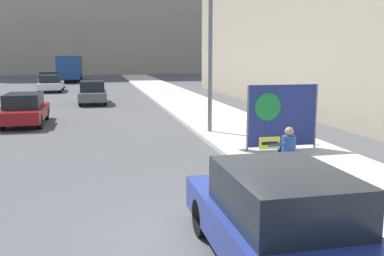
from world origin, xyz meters
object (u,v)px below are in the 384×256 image
at_px(car_on_road_nearest, 25,109).
at_px(city_bus_on_road, 70,66).
at_px(car_on_road_distant, 51,83).
at_px(traffic_light_pole, 192,21).
at_px(car_on_road_midblock, 93,92).
at_px(car_on_road_far_lane, 50,80).
at_px(seated_protester, 289,151).
at_px(protest_banner, 282,116).
at_px(parked_car_curbside, 279,219).
at_px(jogger_on_sidewalk, 271,119).

relative_size(car_on_road_nearest, city_bus_on_road, 0.37).
bearing_deg(car_on_road_distant, traffic_light_pole, -72.26).
distance_m(car_on_road_midblock, car_on_road_far_lane, 16.21).
bearing_deg(traffic_light_pole, car_on_road_far_lane, 105.64).
relative_size(seated_protester, car_on_road_far_lane, 0.29).
xyz_separation_m(traffic_light_pole, car_on_road_nearest, (-6.68, 4.51, -3.61)).
bearing_deg(protest_banner, seated_protester, -111.01).
bearing_deg(seated_protester, city_bus_on_road, 101.43).
relative_size(parked_car_curbside, city_bus_on_road, 0.37).
relative_size(seated_protester, car_on_road_distant, 0.28).
relative_size(jogger_on_sidewalk, protest_banner, 0.75).
xyz_separation_m(jogger_on_sidewalk, parked_car_curbside, (-3.01, -7.39, -0.31)).
bearing_deg(car_on_road_far_lane, protest_banner, -72.42).
distance_m(protest_banner, car_on_road_far_lane, 33.12).
distance_m(jogger_on_sidewalk, car_on_road_far_lane, 32.57).
xyz_separation_m(car_on_road_nearest, city_bus_on_road, (0.18, 34.44, 1.04)).
bearing_deg(jogger_on_sidewalk, protest_banner, 65.18).
relative_size(car_on_road_far_lane, city_bus_on_road, 0.37).
distance_m(car_on_road_nearest, car_on_road_far_lane, 23.73).
relative_size(traffic_light_pole, city_bus_on_road, 0.55).
height_order(seated_protester, jogger_on_sidewalk, jogger_on_sidewalk).
xyz_separation_m(seated_protester, protest_banner, (1.16, 3.02, 0.41)).
distance_m(parked_car_curbside, car_on_road_midblock, 22.91).
bearing_deg(protest_banner, jogger_on_sidewalk, 101.15).
bearing_deg(seated_protester, car_on_road_far_lane, 106.43).
xyz_separation_m(car_on_road_distant, car_on_road_far_lane, (-0.60, 5.39, 0.03)).
height_order(protest_banner, city_bus_on_road, city_bus_on_road).
height_order(protest_banner, traffic_light_pole, traffic_light_pole).
relative_size(car_on_road_distant, car_on_road_far_lane, 1.04).
bearing_deg(parked_car_curbside, car_on_road_midblock, 96.90).
xyz_separation_m(traffic_light_pole, car_on_road_distant, (-7.30, 22.81, -3.60)).
bearing_deg(parked_car_curbside, protest_banner, 65.48).
bearing_deg(car_on_road_far_lane, city_bus_on_road, 82.61).
height_order(parked_car_curbside, car_on_road_far_lane, car_on_road_far_lane).
bearing_deg(car_on_road_midblock, parked_car_curbside, -83.10).
xyz_separation_m(parked_car_curbside, car_on_road_midblock, (-2.75, 22.74, -0.02)).
height_order(traffic_light_pole, city_bus_on_road, traffic_light_pole).
distance_m(seated_protester, protest_banner, 3.26).
relative_size(seated_protester, jogger_on_sidewalk, 0.70).
xyz_separation_m(car_on_road_midblock, car_on_road_far_lane, (-4.13, 15.67, 0.02)).
bearing_deg(city_bus_on_road, traffic_light_pole, -80.52).
distance_m(car_on_road_distant, city_bus_on_road, 16.19).
bearing_deg(traffic_light_pole, jogger_on_sidewalk, -54.64).
height_order(jogger_on_sidewalk, car_on_road_nearest, jogger_on_sidewalk).
distance_m(parked_car_curbside, car_on_road_far_lane, 39.02).
relative_size(parked_car_curbside, car_on_road_nearest, 1.00).
bearing_deg(jogger_on_sidewalk, traffic_light_pole, -90.61).
relative_size(traffic_light_pole, car_on_road_far_lane, 1.49).
height_order(jogger_on_sidewalk, protest_banner, protest_banner).
distance_m(seated_protester, car_on_road_midblock, 19.50).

